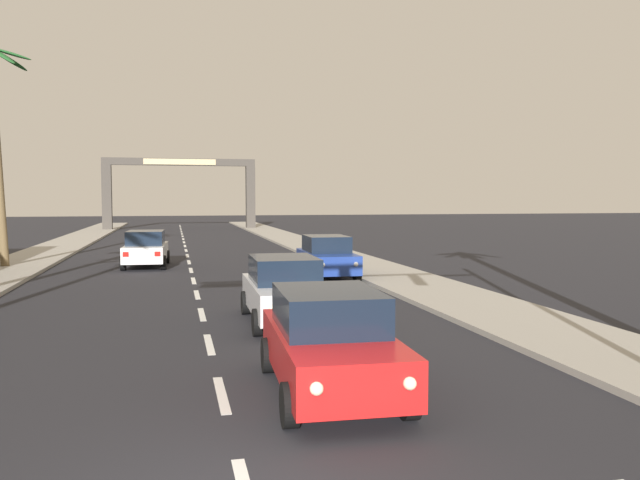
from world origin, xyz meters
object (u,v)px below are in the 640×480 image
sedan_parked_nearest_kerb (327,257)px  sedan_lead_at_stop_bar (330,341)px  sedan_third_in_queue (285,289)px  town_gateway_arch (180,184)px  sedan_oncoming_far (146,248)px

sedan_parked_nearest_kerb → sedan_lead_at_stop_bar: bearing=-103.5°
sedan_lead_at_stop_bar → sedan_parked_nearest_kerb: 14.92m
sedan_parked_nearest_kerb → sedan_third_in_queue: bearing=-110.4°
sedan_lead_at_stop_bar → sedan_third_in_queue: size_ratio=1.01×
sedan_third_in_queue → town_gateway_arch: 49.40m
sedan_parked_nearest_kerb → sedan_oncoming_far: bearing=141.0°
sedan_lead_at_stop_bar → sedan_parked_nearest_kerb: bearing=76.5°
sedan_lead_at_stop_bar → town_gateway_arch: town_gateway_arch is taller
sedan_third_in_queue → sedan_parked_nearest_kerb: 9.15m
sedan_lead_at_stop_bar → sedan_oncoming_far: bearing=100.3°
sedan_parked_nearest_kerb → town_gateway_arch: 41.14m
sedan_lead_at_stop_bar → sedan_oncoming_far: (-3.70, 20.33, 0.00)m
sedan_oncoming_far → town_gateway_arch: 35.07m
sedan_lead_at_stop_bar → sedan_oncoming_far: 20.67m
sedan_oncoming_far → sedan_parked_nearest_kerb: 9.24m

